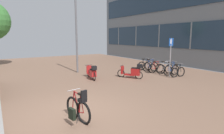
# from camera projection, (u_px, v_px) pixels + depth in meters

# --- Properties ---
(ground) EXTENTS (21.00, 40.00, 0.13)m
(ground) POSITION_uv_depth(u_px,v_px,m) (110.00, 104.00, 7.38)
(ground) COLOR black
(bicycle_foreground) EXTENTS (0.60, 1.37, 1.11)m
(bicycle_foreground) POSITION_uv_depth(u_px,v_px,m) (78.00, 109.00, 5.83)
(bicycle_foreground) COLOR black
(bicycle_foreground) RESTS_ON ground
(bicycle_rack_00) EXTENTS (1.29, 0.48, 0.95)m
(bicycle_rack_00) POSITION_uv_depth(u_px,v_px,m) (178.00, 72.00, 12.35)
(bicycle_rack_00) COLOR black
(bicycle_rack_00) RESTS_ON ground
(bicycle_rack_01) EXTENTS (1.42, 0.48, 1.03)m
(bicycle_rack_01) POSITION_uv_depth(u_px,v_px,m) (171.00, 70.00, 12.95)
(bicycle_rack_01) COLOR black
(bicycle_rack_01) RESTS_ON ground
(bicycle_rack_02) EXTENTS (1.33, 0.57, 0.99)m
(bicycle_rack_02) POSITION_uv_depth(u_px,v_px,m) (165.00, 69.00, 13.53)
(bicycle_rack_02) COLOR black
(bicycle_rack_02) RESTS_ON ground
(bicycle_rack_03) EXTENTS (1.22, 0.57, 0.95)m
(bicycle_rack_03) POSITION_uv_depth(u_px,v_px,m) (156.00, 68.00, 13.91)
(bicycle_rack_03) COLOR black
(bicycle_rack_03) RESTS_ON ground
(bicycle_rack_04) EXTENTS (1.36, 0.55, 1.02)m
(bicycle_rack_04) POSITION_uv_depth(u_px,v_px,m) (151.00, 67.00, 14.49)
(bicycle_rack_04) COLOR black
(bicycle_rack_04) RESTS_ON ground
(bicycle_rack_05) EXTENTS (1.40, 0.48, 1.01)m
(bicycle_rack_05) POSITION_uv_depth(u_px,v_px,m) (145.00, 66.00, 15.02)
(bicycle_rack_05) COLOR black
(bicycle_rack_05) RESTS_ON ground
(scooter_near) EXTENTS (1.04, 1.58, 0.99)m
(scooter_near) POSITION_uv_depth(u_px,v_px,m) (133.00, 72.00, 11.90)
(scooter_near) COLOR black
(scooter_near) RESTS_ON ground
(scooter_mid) EXTENTS (0.64, 1.80, 0.95)m
(scooter_mid) POSITION_uv_depth(u_px,v_px,m) (92.00, 72.00, 11.65)
(scooter_mid) COLOR black
(scooter_mid) RESTS_ON ground
(parking_sign) EXTENTS (0.40, 0.07, 2.60)m
(parking_sign) POSITION_uv_depth(u_px,v_px,m) (170.00, 53.00, 12.04)
(parking_sign) COLOR gray
(parking_sign) RESTS_ON ground
(lamp_post) EXTENTS (0.20, 0.52, 6.02)m
(lamp_post) POSITION_uv_depth(u_px,v_px,m) (76.00, 28.00, 13.43)
(lamp_post) COLOR slate
(lamp_post) RESTS_ON ground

